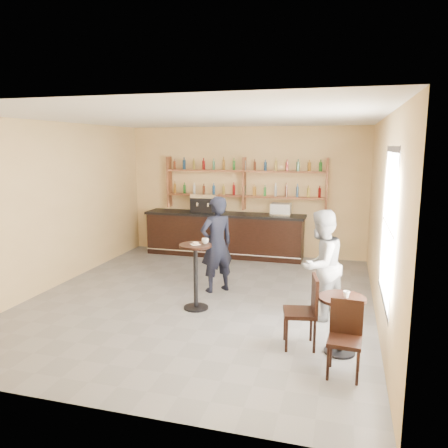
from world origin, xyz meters
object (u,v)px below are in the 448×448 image
(espresso_machine, at_px, (205,203))
(pedestal_table, at_px, (196,277))
(chair_west, at_px, (300,312))
(patron_second, at_px, (321,265))
(bar_counter, at_px, (224,234))
(chair_south, at_px, (345,340))
(man_main, at_px, (217,244))
(cafe_table, at_px, (341,325))
(pastry_case, at_px, (281,210))

(espresso_machine, bearing_deg, pedestal_table, -65.54)
(chair_west, xyz_separation_m, patron_second, (0.20, 1.11, 0.38))
(pedestal_table, bearing_deg, patron_second, 4.16)
(chair_west, distance_m, patron_second, 1.19)
(bar_counter, bearing_deg, chair_south, -60.61)
(bar_counter, xyz_separation_m, espresso_machine, (-0.49, 0.00, 0.78))
(chair_west, bearing_deg, chair_south, 31.47)
(patron_second, bearing_deg, chair_south, 43.10)
(man_main, height_order, chair_west, man_main)
(pedestal_table, bearing_deg, espresso_machine, 105.44)
(cafe_table, height_order, chair_south, chair_south)
(bar_counter, distance_m, chair_south, 6.02)
(pastry_case, xyz_separation_m, chair_west, (0.95, -4.60, -0.73))
(man_main, bearing_deg, pedestal_table, 40.70)
(cafe_table, bearing_deg, chair_west, 174.81)
(espresso_machine, height_order, patron_second, patron_second)
(bar_counter, distance_m, espresso_machine, 0.92)
(bar_counter, height_order, pedestal_table, pedestal_table)
(man_main, relative_size, chair_south, 2.00)
(bar_counter, bearing_deg, cafe_table, -57.98)
(man_main, bearing_deg, pastry_case, -151.67)
(bar_counter, bearing_deg, patron_second, -53.76)
(chair_south, relative_size, patron_second, 0.52)
(man_main, xyz_separation_m, chair_west, (1.76, -1.93, -0.41))
(chair_south, bearing_deg, pastry_case, 110.23)
(man_main, bearing_deg, patron_second, 112.68)
(patron_second, bearing_deg, man_main, -82.47)
(man_main, xyz_separation_m, cafe_table, (2.31, -1.98, -0.52))
(pedestal_table, height_order, chair_south, pedestal_table)
(pedestal_table, bearing_deg, cafe_table, -22.91)
(pastry_case, bearing_deg, espresso_machine, -174.76)
(pedestal_table, height_order, man_main, man_main)
(man_main, distance_m, chair_south, 3.53)
(bar_counter, distance_m, patron_second, 4.34)
(pedestal_table, bearing_deg, chair_south, -33.40)
(bar_counter, bearing_deg, man_main, -77.47)
(espresso_machine, xyz_separation_m, patron_second, (3.05, -3.49, -0.44))
(pastry_case, distance_m, patron_second, 3.69)
(bar_counter, height_order, espresso_machine, espresso_machine)
(bar_counter, height_order, chair_west, bar_counter)
(pastry_case, relative_size, man_main, 0.27)
(espresso_machine, height_order, cafe_table, espresso_machine)
(man_main, xyz_separation_m, chair_south, (2.36, -2.58, -0.46))
(pastry_case, height_order, chair_west, pastry_case)
(cafe_table, xyz_separation_m, chair_south, (0.05, -0.60, 0.06))
(bar_counter, bearing_deg, espresso_machine, 180.00)
(espresso_machine, distance_m, patron_second, 4.65)
(bar_counter, xyz_separation_m, chair_west, (2.36, -4.60, -0.04))
(espresso_machine, relative_size, patron_second, 0.37)
(bar_counter, distance_m, cafe_table, 5.48)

